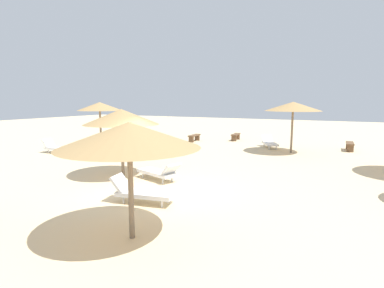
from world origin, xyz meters
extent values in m
plane|color=beige|center=(0.00, 0.00, 0.00)|extent=(80.00, 80.00, 0.00)
cylinder|color=#75604C|center=(1.60, -3.03, 1.05)|extent=(0.12, 0.12, 2.11)
cone|color=tan|center=(1.60, -3.03, 2.28)|extent=(3.02, 3.02, 0.54)
cylinder|color=#75604C|center=(-7.48, 5.58, 1.24)|extent=(0.12, 0.12, 2.48)
cone|color=tan|center=(-7.48, 5.58, 2.63)|extent=(2.62, 2.62, 0.49)
cylinder|color=#75604C|center=(-2.15, 1.18, 1.08)|extent=(0.12, 0.12, 2.16)
cone|color=tan|center=(-2.15, 1.18, 2.36)|extent=(2.92, 2.92, 0.60)
cylinder|color=#75604C|center=(2.90, 9.85, 1.25)|extent=(0.12, 0.12, 2.49)
cone|color=tan|center=(2.90, 9.85, 2.65)|extent=(3.13, 3.13, 0.51)
cube|color=white|center=(0.53, -1.04, 0.28)|extent=(1.79, 0.95, 0.12)
cube|color=white|center=(-0.25, -1.19, 0.55)|extent=(0.52, 0.71, 0.48)
cylinder|color=silver|center=(-0.01, -1.37, 0.11)|extent=(0.06, 0.06, 0.22)
cylinder|color=silver|center=(-0.10, -0.94, 0.11)|extent=(0.06, 0.06, 0.22)
cylinder|color=silver|center=(1.16, -1.14, 0.11)|extent=(0.06, 0.06, 0.22)
cylinder|color=silver|center=(1.08, -0.71, 0.11)|extent=(0.06, 0.06, 0.22)
cube|color=white|center=(-8.79, 3.64, 0.28)|extent=(1.74, 0.77, 0.12)
cube|color=white|center=(-9.59, 3.58, 0.56)|extent=(0.45, 0.67, 0.49)
cylinder|color=silver|center=(-9.37, 3.38, 0.11)|extent=(0.06, 0.06, 0.22)
cylinder|color=silver|center=(-9.40, 3.82, 0.11)|extent=(0.06, 0.06, 0.22)
cylinder|color=silver|center=(-8.17, 3.47, 0.11)|extent=(0.06, 0.06, 0.22)
cylinder|color=silver|center=(-8.21, 3.91, 0.11)|extent=(0.06, 0.06, 0.22)
cube|color=white|center=(-0.65, 1.34, 0.28)|extent=(1.81, 1.12, 0.12)
cube|color=white|center=(0.12, 1.10, 0.54)|extent=(0.61, 0.74, 0.45)
cylinder|color=silver|center=(-0.01, 1.37, 0.11)|extent=(0.06, 0.06, 0.22)
cylinder|color=silver|center=(-0.14, 0.95, 0.11)|extent=(0.06, 0.06, 0.22)
cylinder|color=silver|center=(-1.15, 1.73, 0.11)|extent=(0.06, 0.06, 0.22)
cylinder|color=silver|center=(-1.28, 1.31, 0.11)|extent=(0.06, 0.06, 0.22)
cube|color=white|center=(1.42, 11.06, 0.28)|extent=(1.37, 1.80, 0.12)
cube|color=white|center=(1.05, 11.77, 0.52)|extent=(0.78, 0.71, 0.43)
cylinder|color=silver|center=(0.95, 11.49, 0.11)|extent=(0.06, 0.06, 0.22)
cylinder|color=silver|center=(1.33, 11.69, 0.11)|extent=(0.06, 0.06, 0.22)
cylinder|color=silver|center=(1.51, 10.43, 0.11)|extent=(0.06, 0.06, 0.22)
cylinder|color=silver|center=(1.90, 10.64, 0.11)|extent=(0.06, 0.06, 0.22)
cube|color=brown|center=(-1.73, 13.60, 0.45)|extent=(0.54, 1.53, 0.08)
cube|color=brown|center=(-1.67, 13.05, 0.21)|extent=(0.37, 0.15, 0.41)
cube|color=brown|center=(-1.78, 14.15, 0.21)|extent=(0.37, 0.15, 0.41)
cube|color=brown|center=(-4.22, 11.62, 0.45)|extent=(0.49, 1.52, 0.08)
cube|color=brown|center=(-4.19, 11.07, 0.21)|extent=(0.37, 0.14, 0.41)
cube|color=brown|center=(-4.25, 12.17, 0.21)|extent=(0.37, 0.14, 0.41)
cube|color=brown|center=(5.90, 12.18, 0.45)|extent=(0.47, 1.52, 0.08)
cube|color=brown|center=(5.93, 11.63, 0.21)|extent=(0.36, 0.14, 0.41)
cube|color=brown|center=(5.88, 12.73, 0.21)|extent=(0.36, 0.14, 0.41)
camera|label=1|loc=(5.65, -8.06, 3.00)|focal=28.41mm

